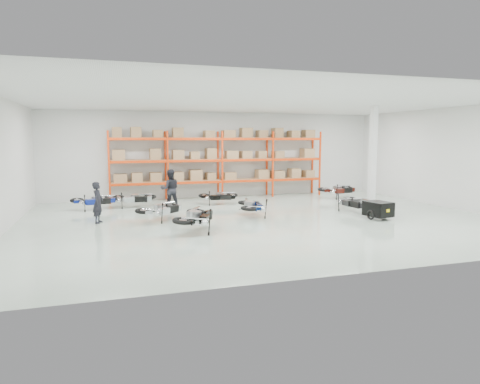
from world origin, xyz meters
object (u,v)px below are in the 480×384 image
object	(u,v)px
person_left	(98,203)
trailer	(378,209)
moto_blue_centre	(252,203)
moto_touring_right	(355,200)
moto_back_b	(134,196)
moto_back_c	(218,194)
moto_silver_left	(161,206)
moto_back_d	(338,187)
person_back	(170,189)
moto_black_far_left	(197,213)
moto_back_a	(95,198)

from	to	relation	value
person_left	trailer	bearing A→B (deg)	-87.44
moto_blue_centre	moto_touring_right	distance (m)	4.50
moto_back_b	moto_back_c	world-z (taller)	moto_back_b
trailer	person_left	size ratio (longest dim) A/B	1.09
moto_touring_right	moto_silver_left	bearing A→B (deg)	172.01
moto_back_c	moto_back_d	world-z (taller)	moto_back_d
moto_back_b	person_back	xyz separation A→B (m)	(1.54, -0.90, 0.35)
moto_black_far_left	moto_back_a	size ratio (longest dim) A/B	1.17
moto_blue_centre	moto_black_far_left	size ratio (longest dim) A/B	0.88
moto_back_d	moto_touring_right	bearing A→B (deg)	149.10
moto_touring_right	person_left	bearing A→B (deg)	172.06
person_left	moto_back_a	bearing A→B (deg)	19.31
moto_blue_centre	person_back	bearing A→B (deg)	-33.46
trailer	moto_back_d	distance (m)	6.03
moto_back_c	moto_silver_left	bearing A→B (deg)	147.16
moto_back_d	moto_back_b	bearing A→B (deg)	79.82
trailer	person_back	world-z (taller)	person_back
moto_silver_left	moto_touring_right	bearing A→B (deg)	-135.24
moto_blue_centre	moto_black_far_left	xyz separation A→B (m)	(-2.67, -2.08, 0.07)
moto_blue_centre	moto_back_c	size ratio (longest dim) A/B	1.10
moto_black_far_left	moto_back_a	xyz separation A→B (m)	(-3.39, 5.72, -0.09)
person_left	moto_back_d	bearing A→B (deg)	-58.48
moto_silver_left	moto_touring_right	distance (m)	8.08
moto_silver_left	moto_back_b	bearing A→B (deg)	-27.97
moto_blue_centre	moto_back_a	size ratio (longest dim) A/B	1.03
moto_back_b	moto_back_c	size ratio (longest dim) A/B	1.06
moto_touring_right	moto_back_c	distance (m)	6.34
moto_silver_left	moto_black_far_left	distance (m)	2.51
moto_black_far_left	moto_back_c	size ratio (longest dim) A/B	1.25
moto_back_d	person_back	bearing A→B (deg)	85.50
moto_black_far_left	person_back	distance (m)	5.07
moto_blue_centre	moto_black_far_left	distance (m)	3.38
moto_silver_left	person_left	distance (m)	2.31
moto_blue_centre	trailer	distance (m)	4.91
moto_black_far_left	person_left	world-z (taller)	person_left
moto_silver_left	moto_back_b	world-z (taller)	moto_silver_left
trailer	moto_back_d	xyz separation A→B (m)	(1.63, 5.80, 0.17)
moto_blue_centre	moto_back_b	distance (m)	5.86
moto_silver_left	moto_back_b	size ratio (longest dim) A/B	1.04
moto_back_c	person_left	distance (m)	6.23
moto_silver_left	moto_back_c	size ratio (longest dim) A/B	1.10
trailer	moto_back_b	size ratio (longest dim) A/B	0.97
moto_back_b	moto_touring_right	bearing A→B (deg)	-107.38
moto_silver_left	person_back	world-z (taller)	person_back
moto_touring_right	moto_back_b	world-z (taller)	moto_touring_right
moto_touring_right	moto_back_d	world-z (taller)	moto_back_d
moto_touring_right	person_back	distance (m)	8.07
moto_touring_right	person_back	size ratio (longest dim) A/B	1.03
moto_blue_centre	trailer	size ratio (longest dim) A/B	1.06
moto_touring_right	moto_back_d	size ratio (longest dim) A/B	0.97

